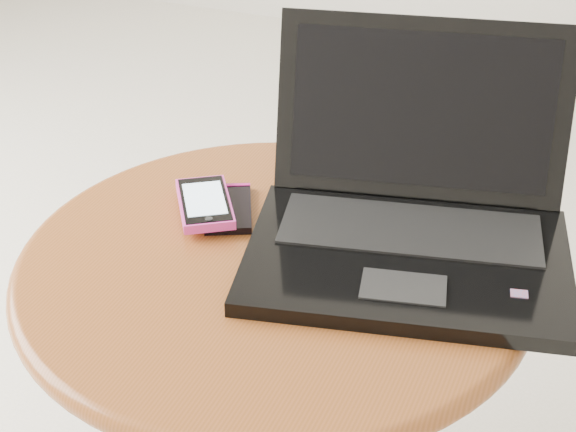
% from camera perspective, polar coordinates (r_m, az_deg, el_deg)
% --- Properties ---
extents(table, '(0.58, 0.58, 0.46)m').
position_cam_1_polar(table, '(1.04, -0.89, -7.07)').
color(table, '#4D230D').
rests_on(table, ground).
extents(laptop, '(0.40, 0.37, 0.22)m').
position_cam_1_polar(laptop, '(0.99, 7.89, 0.10)').
color(laptop, black).
rests_on(laptop, table).
extents(phone_black, '(0.09, 0.12, 0.01)m').
position_cam_1_polar(phone_black, '(1.07, -3.85, 0.51)').
color(phone_black, black).
rests_on(phone_black, table).
extents(phone_pink, '(0.11, 0.12, 0.01)m').
position_cam_1_polar(phone_pink, '(1.06, -5.35, 0.82)').
color(phone_pink, '#E538A4').
rests_on(phone_pink, phone_black).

